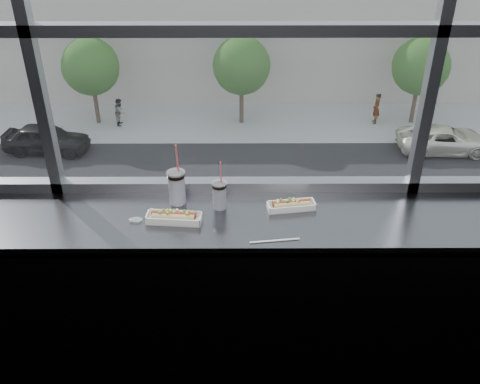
{
  "coord_description": "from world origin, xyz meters",
  "views": [
    {
      "loc": [
        0.02,
        -1.1,
        2.67
      ],
      "look_at": [
        0.03,
        1.23,
        1.25
      ],
      "focal_mm": 40.0,
      "sensor_mm": 36.0,
      "label": 1
    }
  ],
  "objects_px": {
    "hotdog_tray_right": "(291,205)",
    "car_far_c": "(445,135)",
    "car_near_d": "(365,215)",
    "tree_right": "(421,66)",
    "pedestrian_d": "(377,106)",
    "car_near_c": "(282,214)",
    "soda_cup_right": "(219,194)",
    "tree_left": "(91,67)",
    "car_far_a": "(45,134)",
    "soda_cup_left": "(177,186)",
    "hotdog_tray_left": "(174,217)",
    "loose_straw": "(275,241)",
    "tree_center": "(242,66)",
    "wrapper": "(136,220)",
    "pedestrian_a": "(120,109)",
    "car_near_b": "(119,216)"
  },
  "relations": [
    {
      "from": "soda_cup_left",
      "to": "tree_left",
      "type": "height_order",
      "value": "soda_cup_left"
    },
    {
      "from": "car_near_d",
      "to": "tree_center",
      "type": "relative_size",
      "value": 1.22
    },
    {
      "from": "pedestrian_a",
      "to": "tree_left",
      "type": "distance_m",
      "value": 2.96
    },
    {
      "from": "hotdog_tray_right",
      "to": "tree_left",
      "type": "bearing_deg",
      "value": 99.15
    },
    {
      "from": "wrapper",
      "to": "car_far_a",
      "type": "height_order",
      "value": "wrapper"
    },
    {
      "from": "soda_cup_left",
      "to": "car_far_c",
      "type": "xyz_separation_m",
      "value": [
        11.73,
        24.14,
        -11.2
      ]
    },
    {
      "from": "pedestrian_a",
      "to": "tree_center",
      "type": "height_order",
      "value": "tree_center"
    },
    {
      "from": "soda_cup_right",
      "to": "hotdog_tray_left",
      "type": "bearing_deg",
      "value": -150.44
    },
    {
      "from": "car_far_c",
      "to": "pedestrian_d",
      "type": "xyz_separation_m",
      "value": [
        -2.93,
        3.9,
        0.16
      ]
    },
    {
      "from": "car_near_d",
      "to": "tree_right",
      "type": "distance_m",
      "value": 13.39
    },
    {
      "from": "hotdog_tray_left",
      "to": "soda_cup_left",
      "type": "height_order",
      "value": "soda_cup_left"
    },
    {
      "from": "car_near_d",
      "to": "car_near_b",
      "type": "xyz_separation_m",
      "value": [
        -10.36,
        0.0,
        -0.01
      ]
    },
    {
      "from": "pedestrian_a",
      "to": "tree_right",
      "type": "distance_m",
      "value": 18.14
    },
    {
      "from": "hotdog_tray_right",
      "to": "pedestrian_a",
      "type": "relative_size",
      "value": 0.13
    },
    {
      "from": "hotdog_tray_right",
      "to": "tree_left",
      "type": "height_order",
      "value": "hotdog_tray_right"
    },
    {
      "from": "wrapper",
      "to": "tree_right",
      "type": "xyz_separation_m",
      "value": [
        11.3,
        28.32,
        -8.52
      ]
    },
    {
      "from": "loose_straw",
      "to": "tree_center",
      "type": "distance_m",
      "value": 29.73
    },
    {
      "from": "hotdog_tray_left",
      "to": "soda_cup_left",
      "type": "distance_m",
      "value": 0.2
    },
    {
      "from": "loose_straw",
      "to": "wrapper",
      "type": "relative_size",
      "value": 2.94
    },
    {
      "from": "car_far_c",
      "to": "tree_right",
      "type": "bearing_deg",
      "value": 10.21
    },
    {
      "from": "pedestrian_a",
      "to": "car_near_d",
      "type": "bearing_deg",
      "value": -133.07
    },
    {
      "from": "wrapper",
      "to": "tree_center",
      "type": "bearing_deg",
      "value": 88.49
    },
    {
      "from": "car_near_d",
      "to": "soda_cup_right",
      "type": "bearing_deg",
      "value": 153.83
    },
    {
      "from": "loose_straw",
      "to": "car_near_b",
      "type": "height_order",
      "value": "loose_straw"
    },
    {
      "from": "loose_straw",
      "to": "wrapper",
      "type": "bearing_deg",
      "value": 158.76
    },
    {
      "from": "hotdog_tray_right",
      "to": "car_far_c",
      "type": "relative_size",
      "value": 0.05
    },
    {
      "from": "soda_cup_left",
      "to": "soda_cup_right",
      "type": "distance_m",
      "value": 0.24
    },
    {
      "from": "car_far_c",
      "to": "car_far_a",
      "type": "bearing_deg",
      "value": 91.21
    },
    {
      "from": "car_near_c",
      "to": "pedestrian_a",
      "type": "bearing_deg",
      "value": 36.19
    },
    {
      "from": "hotdog_tray_right",
      "to": "tree_right",
      "type": "height_order",
      "value": "hotdog_tray_right"
    },
    {
      "from": "wrapper",
      "to": "pedestrian_a",
      "type": "relative_size",
      "value": 0.04
    },
    {
      "from": "soda_cup_left",
      "to": "car_far_a",
      "type": "distance_m",
      "value": 28.46
    },
    {
      "from": "soda_cup_right",
      "to": "pedestrian_d",
      "type": "relative_size",
      "value": 0.13
    },
    {
      "from": "soda_cup_left",
      "to": "tree_left",
      "type": "xyz_separation_m",
      "value": [
        -8.33,
        28.14,
        -8.61
      ]
    },
    {
      "from": "hotdog_tray_left",
      "to": "soda_cup_left",
      "type": "xyz_separation_m",
      "value": [
        0.0,
        0.18,
        0.08
      ]
    },
    {
      "from": "loose_straw",
      "to": "tree_left",
      "type": "xyz_separation_m",
      "value": [
        -8.83,
        28.49,
        -8.51
      ]
    },
    {
      "from": "pedestrian_d",
      "to": "car_near_c",
      "type": "bearing_deg",
      "value": -29.07
    },
    {
      "from": "loose_straw",
      "to": "wrapper",
      "type": "height_order",
      "value": "wrapper"
    },
    {
      "from": "car_far_a",
      "to": "hotdog_tray_right",
      "type": "bearing_deg",
      "value": -151.07
    },
    {
      "from": "car_near_d",
      "to": "tree_right",
      "type": "bearing_deg",
      "value": -31.94
    },
    {
      "from": "pedestrian_a",
      "to": "car_far_a",
      "type": "bearing_deg",
      "value": 137.84
    },
    {
      "from": "wrapper",
      "to": "car_far_a",
      "type": "relative_size",
      "value": 0.01
    },
    {
      "from": "hotdog_tray_left",
      "to": "soda_cup_right",
      "type": "distance_m",
      "value": 0.27
    },
    {
      "from": "soda_cup_right",
      "to": "car_near_d",
      "type": "xyz_separation_m",
      "value": [
        5.44,
        16.19,
        -11.04
      ]
    },
    {
      "from": "pedestrian_a",
      "to": "soda_cup_right",
      "type": "bearing_deg",
      "value": -165.74
    },
    {
      "from": "car_near_c",
      "to": "car_far_a",
      "type": "relative_size",
      "value": 1.07
    },
    {
      "from": "tree_center",
      "to": "hotdog_tray_left",
      "type": "bearing_deg",
      "value": -91.1
    },
    {
      "from": "soda_cup_right",
      "to": "car_near_d",
      "type": "bearing_deg",
      "value": 71.43
    },
    {
      "from": "loose_straw",
      "to": "pedestrian_d",
      "type": "xyz_separation_m",
      "value": [
        8.29,
        28.4,
        -10.94
      ]
    },
    {
      "from": "hotdog_tray_right",
      "to": "pedestrian_d",
      "type": "distance_m",
      "value": 31.26
    }
  ]
}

